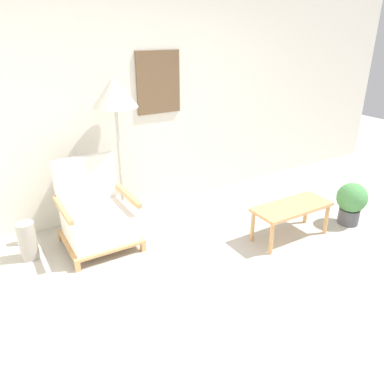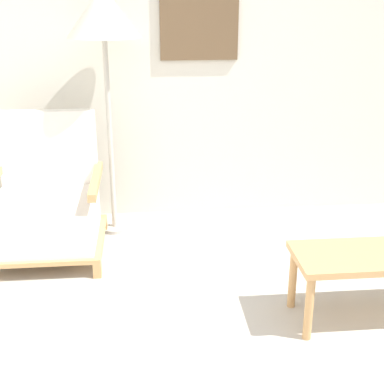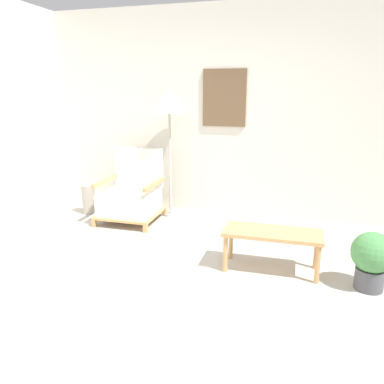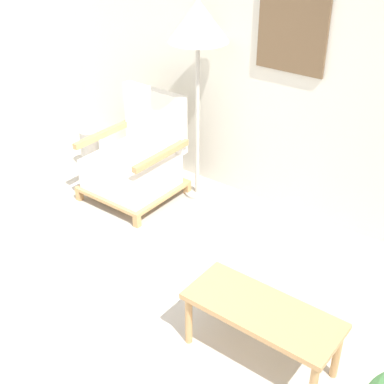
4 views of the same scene
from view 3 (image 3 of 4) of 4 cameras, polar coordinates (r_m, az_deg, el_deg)
name	(u,v)px [view 3 (image 3 of 4)]	position (r m, az deg, el deg)	size (l,w,h in m)	color
ground_plane	(165,303)	(3.12, -4.20, -16.49)	(14.00, 14.00, 0.00)	#B7B2A8
wall_back	(225,114)	(5.02, 5.13, 11.82)	(8.00, 0.09, 2.70)	silver
armchair	(131,196)	(4.90, -9.22, -0.68)	(0.74, 0.72, 0.91)	tan
floor_lamp	(169,103)	(4.87, -3.50, 13.42)	(0.49, 0.49, 1.69)	#B7B2A8
coffee_table	(272,237)	(3.56, 12.12, -6.65)	(0.90, 0.38, 0.39)	tan
vase	(89,199)	(5.33, -15.49, -1.07)	(0.18, 0.18, 0.40)	#9E998E
potted_plant	(372,258)	(3.52, 25.73, -9.01)	(0.35, 0.35, 0.51)	#4C4C51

